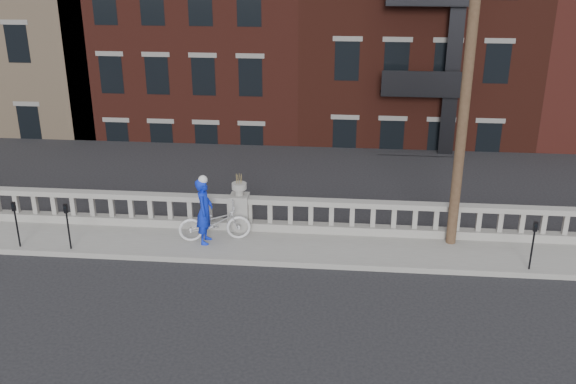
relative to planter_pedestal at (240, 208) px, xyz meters
name	(u,v)px	position (x,y,z in m)	size (l,w,h in m)	color
ground	(214,301)	(0.00, -3.95, -0.83)	(120.00, 120.00, 0.00)	black
sidewalk	(235,245)	(0.00, -0.95, -0.76)	(32.00, 2.20, 0.15)	gray
balustrade	(240,214)	(0.00, 0.00, -0.19)	(28.00, 0.34, 1.03)	gray
planter_pedestal	(240,208)	(0.00, 0.00, 0.00)	(0.55, 0.55, 1.76)	gray
lower_level	(305,49)	(0.56, 19.09, 1.80)	(80.00, 44.00, 20.80)	#605E59
utility_pole	(469,66)	(6.20, -0.35, 4.41)	(1.60, 0.28, 10.00)	#422D1E
parking_meter_c	(16,219)	(-6.05, -1.80, 0.17)	(0.10, 0.09, 1.36)	black
parking_meter_d	(67,221)	(-4.55, -1.80, 0.17)	(0.10, 0.09, 1.36)	black
parking_meter_e	(533,240)	(8.05, -1.80, 0.17)	(0.10, 0.09, 1.36)	black
bicycle	(215,222)	(-0.60, -0.82, -0.14)	(0.72, 2.07, 1.09)	silver
cyclist	(204,211)	(-0.84, -1.00, 0.28)	(0.70, 0.46, 1.93)	#0D26CB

